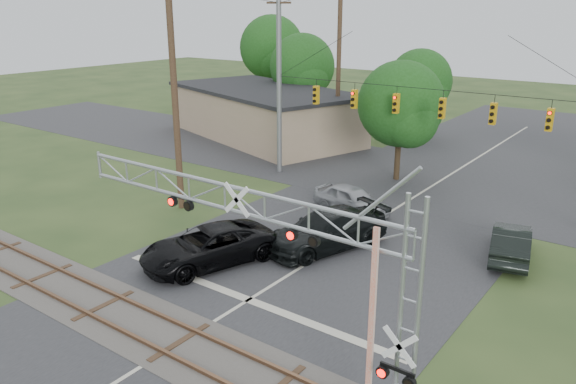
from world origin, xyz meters
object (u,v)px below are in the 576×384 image
Objects in this scene: traffic_signal_span at (435,101)px; pickup_black at (208,246)px; crossing_gantry at (288,266)px; commercial_building at (264,113)px; car_dark at (327,230)px; sedan_silver at (351,199)px.

traffic_signal_span is 3.34× the size of pickup_black.
crossing_gantry is 33.98m from commercial_building.
car_dark is at bearing -26.57° from commercial_building.
pickup_black is 9.21m from sedan_silver.
crossing_gantry is at bearing -14.34° from pickup_black.
commercial_building is (-13.57, 20.79, 1.24)m from pickup_black.
commercial_building is (-15.31, 11.75, 1.30)m from sedan_silver.
crossing_gantry is 11.38m from car_dark.
crossing_gantry is at bearing -145.37° from sedan_silver.
crossing_gantry reaches higher than commercial_building.
sedan_silver is (1.75, 9.04, -0.06)m from pickup_black.
pickup_black is 5.41m from car_dark.
car_dark is (3.17, 4.38, 0.06)m from pickup_black.
sedan_silver is at bearing 113.82° from crossing_gantry.
car_dark reaches higher than sedan_silver.
sedan_silver is 0.23× the size of commercial_building.
crossing_gantry is at bearing -42.57° from car_dark.
pickup_black is at bearing -108.43° from traffic_signal_span.
car_dark is 1.36× the size of sedan_silver.
car_dark reaches higher than pickup_black.
car_dark is at bearing -97.73° from traffic_signal_span.
sedan_silver is at bearing -19.63° from commercial_building.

